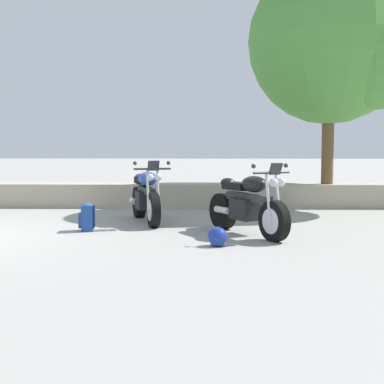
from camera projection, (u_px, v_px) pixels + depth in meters
name	position (u px, v px, depth m)	size (l,w,h in m)	color
stone_wall	(22.00, 195.00, 12.76)	(36.00, 0.80, 0.55)	#A89E89
motorcycle_blue_near_left	(146.00, 197.00, 9.99)	(0.91, 2.02, 1.18)	black
motorcycle_black_centre	(248.00, 205.00, 8.53)	(1.21, 1.86, 1.18)	black
rider_backpack	(87.00, 217.00, 8.98)	(0.29, 0.32, 0.47)	navy
rider_helmet	(217.00, 237.00, 7.58)	(0.28, 0.28, 0.28)	navy
leafy_tree_mid_left	(339.00, 45.00, 12.13)	(3.95, 3.76, 5.15)	brown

